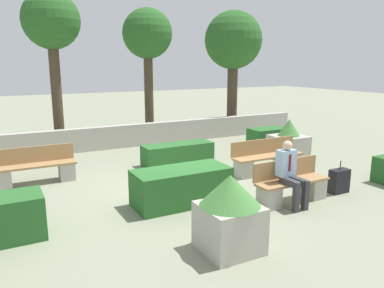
{
  "coord_description": "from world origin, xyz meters",
  "views": [
    {
      "loc": [
        -3.83,
        -7.55,
        2.87
      ],
      "look_at": [
        0.46,
        0.5,
        0.9
      ],
      "focal_mm": 35.0,
      "sensor_mm": 36.0,
      "label": 1
    }
  ],
  "objects_px": {
    "bench_front": "(291,186)",
    "tree_center_left": "(51,25)",
    "bench_right_side": "(35,170)",
    "tree_center_right": "(148,37)",
    "bench_left_side": "(267,160)",
    "person_seated_man": "(290,171)",
    "suitcase": "(339,181)",
    "planter_corner_right": "(288,141)",
    "tree_rightmost": "(233,42)",
    "planter_corner_left": "(230,212)"
  },
  "relations": [
    {
      "from": "person_seated_man",
      "to": "planter_corner_left",
      "type": "xyz_separation_m",
      "value": [
        -2.13,
        -1.0,
        -0.11
      ]
    },
    {
      "from": "planter_corner_right",
      "to": "tree_center_right",
      "type": "distance_m",
      "value": 6.5
    },
    {
      "from": "person_seated_man",
      "to": "planter_corner_right",
      "type": "bearing_deg",
      "value": 48.01
    },
    {
      "from": "suitcase",
      "to": "tree_center_right",
      "type": "distance_m",
      "value": 8.89
    },
    {
      "from": "person_seated_man",
      "to": "planter_corner_right",
      "type": "relative_size",
      "value": 1.15
    },
    {
      "from": "bench_front",
      "to": "suitcase",
      "type": "height_order",
      "value": "bench_front"
    },
    {
      "from": "bench_left_side",
      "to": "tree_center_left",
      "type": "height_order",
      "value": "tree_center_left"
    },
    {
      "from": "planter_corner_left",
      "to": "planter_corner_right",
      "type": "distance_m",
      "value": 6.6
    },
    {
      "from": "person_seated_man",
      "to": "tree_center_left",
      "type": "relative_size",
      "value": 0.26
    },
    {
      "from": "bench_front",
      "to": "person_seated_man",
      "type": "relative_size",
      "value": 1.27
    },
    {
      "from": "planter_corner_right",
      "to": "tree_rightmost",
      "type": "xyz_separation_m",
      "value": [
        1.03,
        4.71,
        3.24
      ]
    },
    {
      "from": "bench_front",
      "to": "bench_left_side",
      "type": "distance_m",
      "value": 2.18
    },
    {
      "from": "planter_corner_right",
      "to": "tree_rightmost",
      "type": "bearing_deg",
      "value": 77.64
    },
    {
      "from": "person_seated_man",
      "to": "tree_center_right",
      "type": "xyz_separation_m",
      "value": [
        0.18,
        8.09,
        3.09
      ]
    },
    {
      "from": "planter_corner_left",
      "to": "planter_corner_right",
      "type": "relative_size",
      "value": 1.05
    },
    {
      "from": "planter_corner_right",
      "to": "tree_center_left",
      "type": "xyz_separation_m",
      "value": [
        -6.17,
        4.58,
        3.6
      ]
    },
    {
      "from": "suitcase",
      "to": "planter_corner_right",
      "type": "bearing_deg",
      "value": 66.61
    },
    {
      "from": "bench_right_side",
      "to": "tree_center_right",
      "type": "height_order",
      "value": "tree_center_right"
    },
    {
      "from": "planter_corner_right",
      "to": "tree_center_right",
      "type": "height_order",
      "value": "tree_center_right"
    },
    {
      "from": "bench_right_side",
      "to": "tree_rightmost",
      "type": "bearing_deg",
      "value": 18.46
    },
    {
      "from": "planter_corner_right",
      "to": "tree_center_left",
      "type": "distance_m",
      "value": 8.48
    },
    {
      "from": "bench_front",
      "to": "tree_center_right",
      "type": "height_order",
      "value": "tree_center_right"
    },
    {
      "from": "planter_corner_left",
      "to": "bench_left_side",
      "type": "bearing_deg",
      "value": 43.36
    },
    {
      "from": "tree_center_left",
      "to": "bench_left_side",
      "type": "bearing_deg",
      "value": -52.4
    },
    {
      "from": "planter_corner_right",
      "to": "suitcase",
      "type": "distance_m",
      "value": 3.47
    },
    {
      "from": "bench_left_side",
      "to": "planter_corner_left",
      "type": "bearing_deg",
      "value": -133.31
    },
    {
      "from": "person_seated_man",
      "to": "suitcase",
      "type": "xyz_separation_m",
      "value": [
        1.54,
        0.06,
        -0.47
      ]
    },
    {
      "from": "bench_front",
      "to": "person_seated_man",
      "type": "height_order",
      "value": "person_seated_man"
    },
    {
      "from": "bench_left_side",
      "to": "bench_right_side",
      "type": "relative_size",
      "value": 1.09
    },
    {
      "from": "bench_right_side",
      "to": "planter_corner_right",
      "type": "bearing_deg",
      "value": -12.71
    },
    {
      "from": "bench_right_side",
      "to": "tree_rightmost",
      "type": "height_order",
      "value": "tree_rightmost"
    },
    {
      "from": "planter_corner_left",
      "to": "suitcase",
      "type": "bearing_deg",
      "value": 16.12
    },
    {
      "from": "bench_right_side",
      "to": "tree_center_left",
      "type": "xyz_separation_m",
      "value": [
        1.17,
        3.8,
        3.74
      ]
    },
    {
      "from": "bench_front",
      "to": "tree_rightmost",
      "type": "distance_m",
      "value": 9.31
    },
    {
      "from": "planter_corner_left",
      "to": "planter_corner_right",
      "type": "bearing_deg",
      "value": 40.04
    },
    {
      "from": "planter_corner_left",
      "to": "suitcase",
      "type": "distance_m",
      "value": 3.84
    },
    {
      "from": "bench_left_side",
      "to": "person_seated_man",
      "type": "relative_size",
      "value": 1.54
    },
    {
      "from": "bench_right_side",
      "to": "suitcase",
      "type": "bearing_deg",
      "value": -40.24
    },
    {
      "from": "bench_right_side",
      "to": "planter_corner_left",
      "type": "distance_m",
      "value": 5.53
    },
    {
      "from": "person_seated_man",
      "to": "suitcase",
      "type": "height_order",
      "value": "person_seated_man"
    },
    {
      "from": "bench_left_side",
      "to": "tree_center_left",
      "type": "bearing_deg",
      "value": 130.93
    },
    {
      "from": "tree_center_right",
      "to": "tree_rightmost",
      "type": "xyz_separation_m",
      "value": [
        3.77,
        -0.14,
        -0.1
      ]
    },
    {
      "from": "bench_front",
      "to": "bench_left_side",
      "type": "xyz_separation_m",
      "value": [
        0.96,
        1.96,
        0.02
      ]
    },
    {
      "from": "person_seated_man",
      "to": "tree_rightmost",
      "type": "relative_size",
      "value": 0.27
    },
    {
      "from": "bench_right_side",
      "to": "tree_center_right",
      "type": "xyz_separation_m",
      "value": [
        4.6,
        4.07,
        3.49
      ]
    },
    {
      "from": "bench_front",
      "to": "bench_right_side",
      "type": "distance_m",
      "value": 6.03
    },
    {
      "from": "bench_front",
      "to": "tree_center_left",
      "type": "height_order",
      "value": "tree_center_left"
    },
    {
      "from": "bench_right_side",
      "to": "planter_corner_right",
      "type": "xyz_separation_m",
      "value": [
        7.34,
        -0.78,
        0.14
      ]
    },
    {
      "from": "tree_center_right",
      "to": "planter_corner_left",
      "type": "bearing_deg",
      "value": -104.25
    },
    {
      "from": "tree_center_left",
      "to": "tree_center_right",
      "type": "relative_size",
      "value": 1.06
    }
  ]
}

